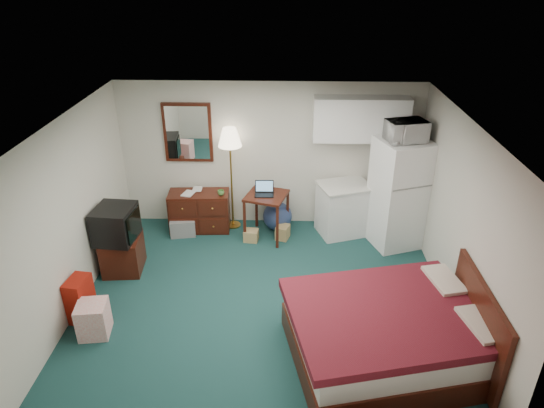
{
  "coord_description": "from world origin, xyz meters",
  "views": [
    {
      "loc": [
        0.28,
        -5.39,
        4.23
      ],
      "look_at": [
        0.09,
        0.51,
        1.22
      ],
      "focal_mm": 32.0,
      "sensor_mm": 36.0,
      "label": 1
    }
  ],
  "objects_px": {
    "desk": "(267,216)",
    "kitchen_counter": "(343,210)",
    "dresser": "(200,211)",
    "tv_stand": "(123,254)",
    "bed": "(388,335)",
    "fridge": "(398,193)",
    "floor_lamp": "(231,179)",
    "suitcase": "(80,299)"
  },
  "relations": [
    {
      "from": "desk",
      "to": "kitchen_counter",
      "type": "distance_m",
      "value": 1.3
    },
    {
      "from": "dresser",
      "to": "kitchen_counter",
      "type": "relative_size",
      "value": 1.17
    },
    {
      "from": "tv_stand",
      "to": "bed",
      "type": "bearing_deg",
      "value": -30.32
    },
    {
      "from": "fridge",
      "to": "desk",
      "type": "bearing_deg",
      "value": 157.75
    },
    {
      "from": "floor_lamp",
      "to": "kitchen_counter",
      "type": "xyz_separation_m",
      "value": [
        1.89,
        -0.17,
        -0.46
      ]
    },
    {
      "from": "fridge",
      "to": "suitcase",
      "type": "bearing_deg",
      "value": -174.56
    },
    {
      "from": "floor_lamp",
      "to": "desk",
      "type": "distance_m",
      "value": 0.86
    },
    {
      "from": "bed",
      "to": "suitcase",
      "type": "distance_m",
      "value": 3.88
    },
    {
      "from": "dresser",
      "to": "floor_lamp",
      "type": "xyz_separation_m",
      "value": [
        0.55,
        0.13,
        0.55
      ]
    },
    {
      "from": "kitchen_counter",
      "to": "tv_stand",
      "type": "bearing_deg",
      "value": -178.95
    },
    {
      "from": "bed",
      "to": "kitchen_counter",
      "type": "bearing_deg",
      "value": 81.77
    },
    {
      "from": "kitchen_counter",
      "to": "fridge",
      "type": "relative_size",
      "value": 0.49
    },
    {
      "from": "bed",
      "to": "tv_stand",
      "type": "distance_m",
      "value": 4.02
    },
    {
      "from": "suitcase",
      "to": "floor_lamp",
      "type": "bearing_deg",
      "value": 63.35
    },
    {
      "from": "floor_lamp",
      "to": "suitcase",
      "type": "xyz_separation_m",
      "value": [
        -1.72,
        -2.51,
        -0.59
      ]
    },
    {
      "from": "dresser",
      "to": "floor_lamp",
      "type": "distance_m",
      "value": 0.79
    },
    {
      "from": "dresser",
      "to": "fridge",
      "type": "bearing_deg",
      "value": -8.87
    },
    {
      "from": "fridge",
      "to": "bed",
      "type": "distance_m",
      "value": 2.77
    },
    {
      "from": "floor_lamp",
      "to": "fridge",
      "type": "xyz_separation_m",
      "value": [
        2.71,
        -0.46,
        -0.0
      ]
    },
    {
      "from": "dresser",
      "to": "bed",
      "type": "bearing_deg",
      "value": -51.19
    },
    {
      "from": "kitchen_counter",
      "to": "suitcase",
      "type": "relative_size",
      "value": 1.44
    },
    {
      "from": "bed",
      "to": "tv_stand",
      "type": "relative_size",
      "value": 3.61
    },
    {
      "from": "bed",
      "to": "suitcase",
      "type": "xyz_separation_m",
      "value": [
        -3.83,
        0.6,
        -0.04
      ]
    },
    {
      "from": "desk",
      "to": "fridge",
      "type": "distance_m",
      "value": 2.16
    },
    {
      "from": "bed",
      "to": "suitcase",
      "type": "height_order",
      "value": "bed"
    },
    {
      "from": "kitchen_counter",
      "to": "floor_lamp",
      "type": "bearing_deg",
      "value": 156.25
    },
    {
      "from": "desk",
      "to": "fridge",
      "type": "relative_size",
      "value": 0.44
    },
    {
      "from": "kitchen_counter",
      "to": "fridge",
      "type": "height_order",
      "value": "fridge"
    },
    {
      "from": "floor_lamp",
      "to": "kitchen_counter",
      "type": "height_order",
      "value": "floor_lamp"
    },
    {
      "from": "fridge",
      "to": "tv_stand",
      "type": "bearing_deg",
      "value": 173.02
    },
    {
      "from": "floor_lamp",
      "to": "fridge",
      "type": "distance_m",
      "value": 2.74
    },
    {
      "from": "kitchen_counter",
      "to": "suitcase",
      "type": "distance_m",
      "value": 4.3
    },
    {
      "from": "desk",
      "to": "bed",
      "type": "bearing_deg",
      "value": -44.41
    },
    {
      "from": "floor_lamp",
      "to": "desk",
      "type": "xyz_separation_m",
      "value": [
        0.6,
        -0.36,
        -0.5
      ]
    },
    {
      "from": "floor_lamp",
      "to": "tv_stand",
      "type": "distance_m",
      "value": 2.14
    },
    {
      "from": "fridge",
      "to": "tv_stand",
      "type": "height_order",
      "value": "fridge"
    },
    {
      "from": "tv_stand",
      "to": "suitcase",
      "type": "distance_m",
      "value": 1.14
    },
    {
      "from": "dresser",
      "to": "suitcase",
      "type": "distance_m",
      "value": 2.65
    },
    {
      "from": "dresser",
      "to": "bed",
      "type": "height_order",
      "value": "dresser"
    },
    {
      "from": "desk",
      "to": "kitchen_counter",
      "type": "xyz_separation_m",
      "value": [
        1.29,
        0.19,
        0.04
      ]
    },
    {
      "from": "fridge",
      "to": "suitcase",
      "type": "distance_m",
      "value": 4.91
    },
    {
      "from": "bed",
      "to": "fridge",
      "type": "bearing_deg",
      "value": 64.92
    }
  ]
}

